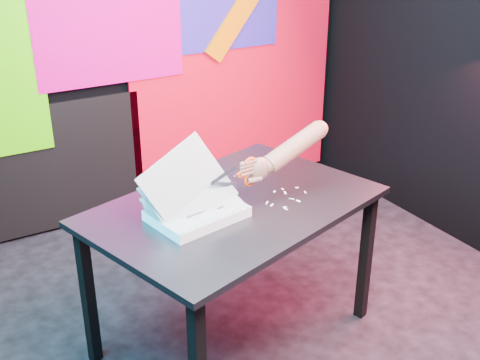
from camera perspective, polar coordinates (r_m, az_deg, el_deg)
room at (r=2.69m, az=3.14°, el=10.93°), size 3.01×3.01×2.71m
backdrop at (r=4.07m, az=-7.73°, el=9.78°), size 2.88×0.05×2.08m
work_table at (r=2.77m, az=-0.57°, el=-3.75°), size 1.47×1.18×0.75m
printout_stack at (r=2.60m, az=-4.15°, el=-2.97°), size 0.47×0.35×0.36m
scissors at (r=2.70m, az=0.67°, el=0.71°), size 0.25×0.04×0.14m
hand_forearm at (r=2.82m, az=4.66°, el=2.84°), size 0.50×0.13×0.21m
paper_clippings at (r=2.79m, az=4.32°, el=-1.65°), size 0.23×0.20×0.00m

